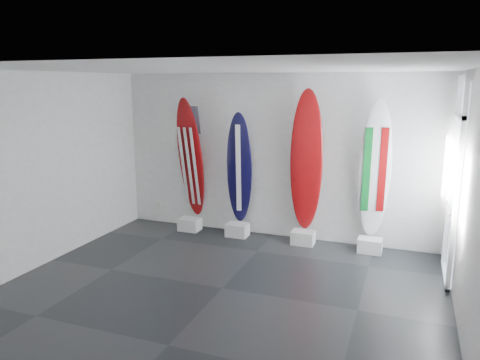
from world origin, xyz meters
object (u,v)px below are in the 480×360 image
at_px(surfboard_navy, 239,168).
at_px(surfboard_swiss, 306,161).
at_px(surfboard_usa, 191,159).
at_px(surfboard_italy, 375,170).

height_order(surfboard_navy, surfboard_swiss, surfboard_swiss).
relative_size(surfboard_navy, surfboard_swiss, 0.83).
relative_size(surfboard_usa, surfboard_swiss, 0.94).
relative_size(surfboard_navy, surfboard_italy, 0.89).
bearing_deg(surfboard_italy, surfboard_swiss, 167.34).
bearing_deg(surfboard_swiss, surfboard_usa, 170.54).
bearing_deg(surfboard_swiss, surfboard_navy, 170.54).
height_order(surfboard_swiss, surfboard_italy, surfboard_swiss).
xyz_separation_m(surfboard_usa, surfboard_navy, (1.00, 0.00, -0.12)).
xyz_separation_m(surfboard_navy, surfboard_swiss, (1.25, 0.00, 0.21)).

